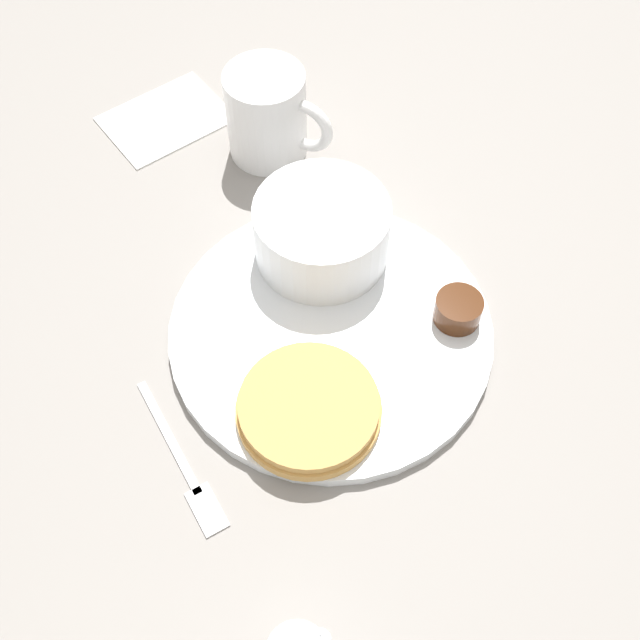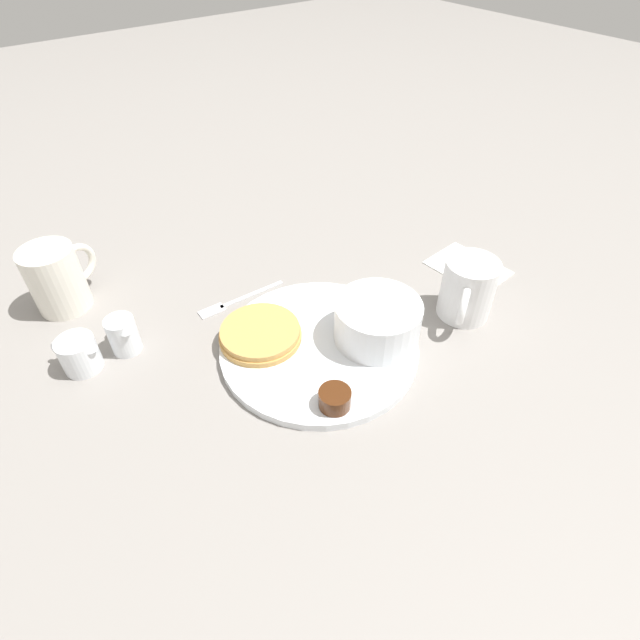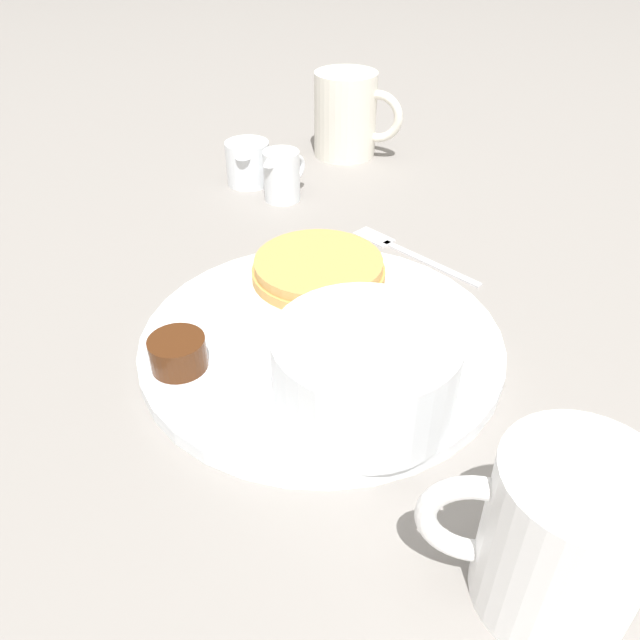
# 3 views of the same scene
# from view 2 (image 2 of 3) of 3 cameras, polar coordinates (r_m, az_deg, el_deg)

# --- Properties ---
(ground_plane) EXTENTS (4.00, 4.00, 0.00)m
(ground_plane) POSITION_cam_2_polar(r_m,az_deg,el_deg) (0.71, -0.10, -3.40)
(ground_plane) COLOR gray
(plate) EXTENTS (0.28, 0.28, 0.01)m
(plate) POSITION_cam_2_polar(r_m,az_deg,el_deg) (0.71, -0.10, -3.06)
(plate) COLOR white
(plate) RESTS_ON ground_plane
(pancake_stack) EXTENTS (0.12, 0.12, 0.02)m
(pancake_stack) POSITION_cam_2_polar(r_m,az_deg,el_deg) (0.71, -6.84, -1.55)
(pancake_stack) COLOR tan
(pancake_stack) RESTS_ON plate
(bowl) EXTENTS (0.12, 0.12, 0.06)m
(bowl) POSITION_cam_2_polar(r_m,az_deg,el_deg) (0.70, 6.59, 0.01)
(bowl) COLOR white
(bowl) RESTS_ON plate
(syrup_cup) EXTENTS (0.04, 0.04, 0.02)m
(syrup_cup) POSITION_cam_2_polar(r_m,az_deg,el_deg) (0.62, 1.70, -8.97)
(syrup_cup) COLOR #47230F
(syrup_cup) RESTS_ON plate
(butter_ramekin) EXTENTS (0.04, 0.04, 0.04)m
(butter_ramekin) POSITION_cam_2_polar(r_m,az_deg,el_deg) (0.70, 8.91, -1.69)
(butter_ramekin) COLOR white
(butter_ramekin) RESTS_ON plate
(coffee_mug) EXTENTS (0.08, 0.10, 0.09)m
(coffee_mug) POSITION_cam_2_polar(r_m,az_deg,el_deg) (0.77, 16.50, 3.35)
(coffee_mug) COLOR white
(coffee_mug) RESTS_ON ground_plane
(creamer_pitcher_near) EXTENTS (0.06, 0.04, 0.06)m
(creamer_pitcher_near) POSITION_cam_2_polar(r_m,az_deg,el_deg) (0.75, -21.60, -1.53)
(creamer_pitcher_near) COLOR white
(creamer_pitcher_near) RESTS_ON ground_plane
(creamer_pitcher_far) EXTENTS (0.06, 0.05, 0.05)m
(creamer_pitcher_far) POSITION_cam_2_polar(r_m,az_deg,el_deg) (0.75, -25.87, -3.49)
(creamer_pitcher_far) COLOR white
(creamer_pitcher_far) RESTS_ON ground_plane
(fork) EXTENTS (0.02, 0.15, 0.00)m
(fork) POSITION_cam_2_polar(r_m,az_deg,el_deg) (0.80, -10.01, 2.03)
(fork) COLOR silver
(fork) RESTS_ON ground_plane
(napkin) EXTENTS (0.13, 0.10, 0.00)m
(napkin) POSITION_cam_2_polar(r_m,az_deg,el_deg) (0.89, 16.74, 5.67)
(napkin) COLOR white
(napkin) RESTS_ON ground_plane
(second_mug) EXTENTS (0.08, 0.11, 0.10)m
(second_mug) POSITION_cam_2_polar(r_m,az_deg,el_deg) (0.85, -27.81, 4.26)
(second_mug) COLOR silver
(second_mug) RESTS_ON ground_plane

